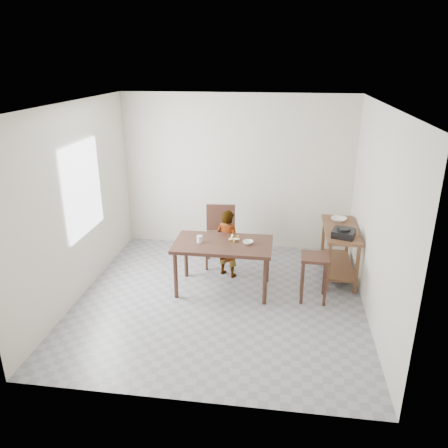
# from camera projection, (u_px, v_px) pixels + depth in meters

# --- Properties ---
(floor) EXTENTS (4.00, 4.00, 0.04)m
(floor) POSITION_uv_depth(u_px,v_px,m) (220.00, 300.00, 6.23)
(floor) COLOR gray
(floor) RESTS_ON ground
(ceiling) EXTENTS (4.00, 4.00, 0.04)m
(ceiling) POSITION_uv_depth(u_px,v_px,m) (219.00, 102.00, 5.26)
(ceiling) COLOR white
(ceiling) RESTS_ON wall_back
(wall_back) EXTENTS (4.00, 0.04, 2.70)m
(wall_back) POSITION_uv_depth(u_px,v_px,m) (237.00, 173.00, 7.62)
(wall_back) COLOR beige
(wall_back) RESTS_ON ground
(wall_front) EXTENTS (4.00, 0.04, 2.70)m
(wall_front) POSITION_uv_depth(u_px,v_px,m) (186.00, 283.00, 3.88)
(wall_front) COLOR beige
(wall_front) RESTS_ON ground
(wall_left) EXTENTS (0.04, 4.00, 2.70)m
(wall_left) POSITION_uv_depth(u_px,v_px,m) (75.00, 203.00, 6.01)
(wall_left) COLOR beige
(wall_left) RESTS_ON ground
(wall_right) EXTENTS (0.04, 4.00, 2.70)m
(wall_right) POSITION_uv_depth(u_px,v_px,m) (378.00, 217.00, 5.48)
(wall_right) COLOR beige
(wall_right) RESTS_ON ground
(window_pane) EXTENTS (0.02, 1.10, 1.30)m
(window_pane) POSITION_uv_depth(u_px,v_px,m) (83.00, 189.00, 6.13)
(window_pane) COLOR white
(window_pane) RESTS_ON wall_left
(dining_table) EXTENTS (1.40, 0.80, 0.75)m
(dining_table) POSITION_uv_depth(u_px,v_px,m) (223.00, 266.00, 6.37)
(dining_table) COLOR #3B2218
(dining_table) RESTS_ON floor
(prep_counter) EXTENTS (0.50, 1.20, 0.80)m
(prep_counter) POSITION_uv_depth(u_px,v_px,m) (339.00, 252.00, 6.78)
(prep_counter) COLOR brown
(prep_counter) RESTS_ON floor
(child) EXTENTS (0.47, 0.40, 1.08)m
(child) POSITION_uv_depth(u_px,v_px,m) (228.00, 243.00, 6.74)
(child) COLOR silver
(child) RESTS_ON floor
(dining_chair) EXTENTS (0.51, 0.51, 0.98)m
(dining_chair) POSITION_uv_depth(u_px,v_px,m) (220.00, 237.00, 7.10)
(dining_chair) COLOR #3B2218
(dining_chair) RESTS_ON floor
(stool) EXTENTS (0.40, 0.40, 0.67)m
(stool) POSITION_uv_depth(u_px,v_px,m) (314.00, 278.00, 6.12)
(stool) COLOR #3B2218
(stool) RESTS_ON floor
(glass_tumbler) EXTENTS (0.09, 0.09, 0.10)m
(glass_tumbler) POSITION_uv_depth(u_px,v_px,m) (200.00, 239.00, 6.23)
(glass_tumbler) COLOR silver
(glass_tumbler) RESTS_ON dining_table
(small_bowl) EXTENTS (0.19, 0.19, 0.05)m
(small_bowl) POSITION_uv_depth(u_px,v_px,m) (248.00, 242.00, 6.19)
(small_bowl) COLOR white
(small_bowl) RESTS_ON dining_table
(banana) EXTENTS (0.18, 0.13, 0.06)m
(banana) POSITION_uv_depth(u_px,v_px,m) (234.00, 239.00, 6.29)
(banana) COLOR #FFE943
(banana) RESTS_ON dining_table
(serving_bowl) EXTENTS (0.30, 0.30, 0.06)m
(serving_bowl) POSITION_uv_depth(u_px,v_px,m) (339.00, 219.00, 6.91)
(serving_bowl) COLOR white
(serving_bowl) RESTS_ON prep_counter
(gas_burner) EXTENTS (0.38, 0.38, 0.10)m
(gas_burner) POSITION_uv_depth(u_px,v_px,m) (344.00, 233.00, 6.31)
(gas_burner) COLOR black
(gas_burner) RESTS_ON prep_counter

